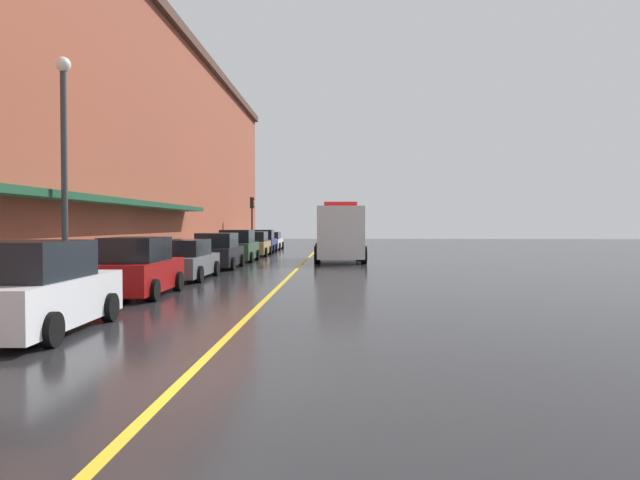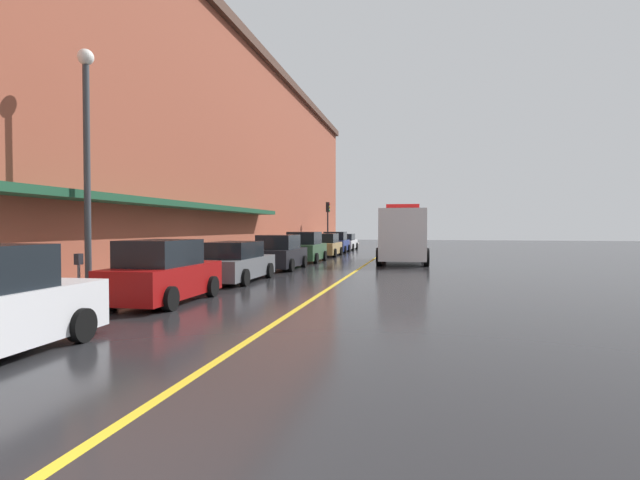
{
  "view_description": "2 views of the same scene",
  "coord_description": "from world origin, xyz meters",
  "px_view_note": "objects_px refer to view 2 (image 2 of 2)",
  "views": [
    {
      "loc": [
        2.23,
        -8.16,
        2.18
      ],
      "look_at": [
        0.83,
        28.3,
        1.22
      ],
      "focal_mm": 32.8,
      "sensor_mm": 36.0,
      "label": 1
    },
    {
      "loc": [
        3.22,
        -3.07,
        2.15
      ],
      "look_at": [
        -2.21,
        22.35,
        1.47
      ],
      "focal_mm": 27.06,
      "sensor_mm": 36.0,
      "label": 2
    }
  ],
  "objects_px": {
    "parked_car_3": "(279,253)",
    "parked_car_4": "(305,248)",
    "parking_meter_0": "(79,270)",
    "street_lamp_left": "(87,147)",
    "box_truck": "(403,236)",
    "parking_meter_1": "(325,239)",
    "parked_car_6": "(336,243)",
    "parked_car_7": "(345,242)",
    "traffic_light_near": "(328,216)",
    "parked_car_2": "(236,263)",
    "parked_car_1": "(163,273)",
    "parked_car_5": "(326,246)"
  },
  "relations": [
    {
      "from": "parked_car_3",
      "to": "parked_car_4",
      "type": "bearing_deg",
      "value": -0.73
    },
    {
      "from": "parking_meter_0",
      "to": "street_lamp_left",
      "type": "xyz_separation_m",
      "value": [
        -0.6,
        1.13,
        3.34
      ]
    },
    {
      "from": "box_truck",
      "to": "parking_meter_1",
      "type": "relative_size",
      "value": 5.76
    },
    {
      "from": "parking_meter_0",
      "to": "box_truck",
      "type": "bearing_deg",
      "value": 68.9
    },
    {
      "from": "parked_car_6",
      "to": "parked_car_7",
      "type": "xyz_separation_m",
      "value": [
        -0.0,
        5.18,
        -0.1
      ]
    },
    {
      "from": "parking_meter_1",
      "to": "parked_car_4",
      "type": "bearing_deg",
      "value": -83.96
    },
    {
      "from": "street_lamp_left",
      "to": "traffic_light_near",
      "type": "xyz_separation_m",
      "value": [
        0.66,
        31.45,
        -1.24
      ]
    },
    {
      "from": "parked_car_3",
      "to": "parked_car_2",
      "type": "bearing_deg",
      "value": 178.98
    },
    {
      "from": "parked_car_3",
      "to": "parked_car_7",
      "type": "relative_size",
      "value": 0.9
    },
    {
      "from": "parked_car_1",
      "to": "parked_car_4",
      "type": "relative_size",
      "value": 1.0
    },
    {
      "from": "parked_car_5",
      "to": "box_truck",
      "type": "xyz_separation_m",
      "value": [
        5.91,
        -5.37,
        0.84
      ]
    },
    {
      "from": "parked_car_1",
      "to": "street_lamp_left",
      "type": "relative_size",
      "value": 0.61
    },
    {
      "from": "parked_car_3",
      "to": "parking_meter_1",
      "type": "height_order",
      "value": "parked_car_3"
    },
    {
      "from": "parked_car_4",
      "to": "street_lamp_left",
      "type": "bearing_deg",
      "value": 172.97
    },
    {
      "from": "parked_car_7",
      "to": "traffic_light_near",
      "type": "distance_m",
      "value": 3.57
    },
    {
      "from": "parking_meter_0",
      "to": "parking_meter_1",
      "type": "xyz_separation_m",
      "value": [
        0.0,
        31.78,
        0.0
      ]
    },
    {
      "from": "parked_car_4",
      "to": "parked_car_3",
      "type": "bearing_deg",
      "value": 179.25
    },
    {
      "from": "parked_car_2",
      "to": "parked_car_4",
      "type": "bearing_deg",
      "value": -1.06
    },
    {
      "from": "parked_car_1",
      "to": "parked_car_7",
      "type": "relative_size",
      "value": 0.89
    },
    {
      "from": "parking_meter_1",
      "to": "traffic_light_near",
      "type": "xyz_separation_m",
      "value": [
        0.06,
        0.8,
        2.1
      ]
    },
    {
      "from": "parked_car_4",
      "to": "parking_meter_0",
      "type": "distance_m",
      "value": 18.42
    },
    {
      "from": "parked_car_2",
      "to": "parked_car_7",
      "type": "height_order",
      "value": "parked_car_2"
    },
    {
      "from": "parked_car_2",
      "to": "street_lamp_left",
      "type": "bearing_deg",
      "value": 162.2
    },
    {
      "from": "parked_car_5",
      "to": "parking_meter_0",
      "type": "xyz_separation_m",
      "value": [
        -1.49,
        -24.54,
        0.27
      ]
    },
    {
      "from": "parking_meter_0",
      "to": "parking_meter_1",
      "type": "distance_m",
      "value": 31.78
    },
    {
      "from": "parked_car_3",
      "to": "parking_meter_0",
      "type": "relative_size",
      "value": 3.24
    },
    {
      "from": "parked_car_4",
      "to": "parked_car_7",
      "type": "xyz_separation_m",
      "value": [
        -0.11,
        16.51,
        -0.14
      ]
    },
    {
      "from": "box_truck",
      "to": "street_lamp_left",
      "type": "bearing_deg",
      "value": -25.53
    },
    {
      "from": "parked_car_2",
      "to": "parking_meter_1",
      "type": "distance_m",
      "value": 24.54
    },
    {
      "from": "traffic_light_near",
      "to": "parked_car_5",
      "type": "bearing_deg",
      "value": -79.95
    },
    {
      "from": "parked_car_7",
      "to": "parked_car_2",
      "type": "bearing_deg",
      "value": 179.22
    },
    {
      "from": "parked_car_5",
      "to": "parking_meter_1",
      "type": "xyz_separation_m",
      "value": [
        -1.49,
        7.23,
        0.27
      ]
    },
    {
      "from": "parked_car_4",
      "to": "parked_car_5",
      "type": "bearing_deg",
      "value": -0.96
    },
    {
      "from": "box_truck",
      "to": "street_lamp_left",
      "type": "xyz_separation_m",
      "value": [
        -8.0,
        -18.04,
        2.76
      ]
    },
    {
      "from": "parked_car_5",
      "to": "parked_car_4",
      "type": "bearing_deg",
      "value": 178.45
    },
    {
      "from": "parked_car_1",
      "to": "parked_car_3",
      "type": "relative_size",
      "value": 0.99
    },
    {
      "from": "parked_car_4",
      "to": "parking_meter_1",
      "type": "relative_size",
      "value": 3.18
    },
    {
      "from": "parked_car_6",
      "to": "street_lamp_left",
      "type": "relative_size",
      "value": 0.62
    },
    {
      "from": "parked_car_1",
      "to": "parked_car_7",
      "type": "bearing_deg",
      "value": -0.9
    },
    {
      "from": "street_lamp_left",
      "to": "parked_car_6",
      "type": "bearing_deg",
      "value": 86.18
    },
    {
      "from": "parking_meter_0",
      "to": "parked_car_5",
      "type": "bearing_deg",
      "value": 86.54
    },
    {
      "from": "parking_meter_0",
      "to": "parked_car_2",
      "type": "bearing_deg",
      "value": 79.77
    },
    {
      "from": "parked_car_2",
      "to": "parked_car_5",
      "type": "height_order",
      "value": "parked_car_5"
    },
    {
      "from": "parked_car_2",
      "to": "traffic_light_near",
      "type": "relative_size",
      "value": 1.11
    },
    {
      "from": "parked_car_1",
      "to": "street_lamp_left",
      "type": "height_order",
      "value": "street_lamp_left"
    },
    {
      "from": "parked_car_3",
      "to": "traffic_light_near",
      "type": "distance_m",
      "value": 19.75
    },
    {
      "from": "parked_car_4",
      "to": "parking_meter_1",
      "type": "height_order",
      "value": "parked_car_4"
    },
    {
      "from": "parking_meter_0",
      "to": "parking_meter_1",
      "type": "height_order",
      "value": "same"
    },
    {
      "from": "parked_car_2",
      "to": "parked_car_4",
      "type": "relative_size",
      "value": 1.13
    },
    {
      "from": "parked_car_1",
      "to": "traffic_light_near",
      "type": "distance_m",
      "value": 30.9
    }
  ]
}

